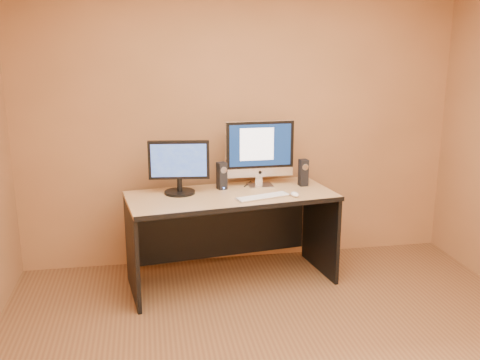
# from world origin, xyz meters

# --- Properties ---
(walls) EXTENTS (4.00, 4.00, 2.60)m
(walls) POSITION_xyz_m (0.00, 0.00, 1.30)
(walls) COLOR #9D693F
(walls) RESTS_ON ground
(desk) EXTENTS (1.78, 0.97, 0.78)m
(desk) POSITION_xyz_m (-0.18, 1.46, 0.39)
(desk) COLOR tan
(desk) RESTS_ON ground
(imac) EXTENTS (0.61, 0.24, 0.58)m
(imac) POSITION_xyz_m (0.11, 1.67, 1.08)
(imac) COLOR silver
(imac) RESTS_ON desk
(second_monitor) EXTENTS (0.53, 0.31, 0.45)m
(second_monitor) POSITION_xyz_m (-0.60, 1.55, 1.01)
(second_monitor) COLOR black
(second_monitor) RESTS_ON desk
(speaker_left) EXTENTS (0.09, 0.09, 0.23)m
(speaker_left) POSITION_xyz_m (-0.23, 1.63, 0.90)
(speaker_left) COLOR black
(speaker_left) RESTS_ON desk
(speaker_right) EXTENTS (0.08, 0.08, 0.23)m
(speaker_right) POSITION_xyz_m (0.49, 1.62, 0.90)
(speaker_right) COLOR black
(speaker_right) RESTS_ON desk
(keyboard) EXTENTS (0.47, 0.25, 0.02)m
(keyboard) POSITION_xyz_m (0.06, 1.30, 0.79)
(keyboard) COLOR silver
(keyboard) RESTS_ON desk
(mouse) EXTENTS (0.06, 0.11, 0.04)m
(mouse) POSITION_xyz_m (0.32, 1.30, 0.80)
(mouse) COLOR white
(mouse) RESTS_ON desk
(cable_a) EXTENTS (0.08, 0.23, 0.01)m
(cable_a) POSITION_xyz_m (0.09, 1.70, 0.79)
(cable_a) COLOR black
(cable_a) RESTS_ON desk
(cable_b) EXTENTS (0.10, 0.17, 0.01)m
(cable_b) POSITION_xyz_m (0.01, 1.74, 0.79)
(cable_b) COLOR black
(cable_b) RESTS_ON desk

